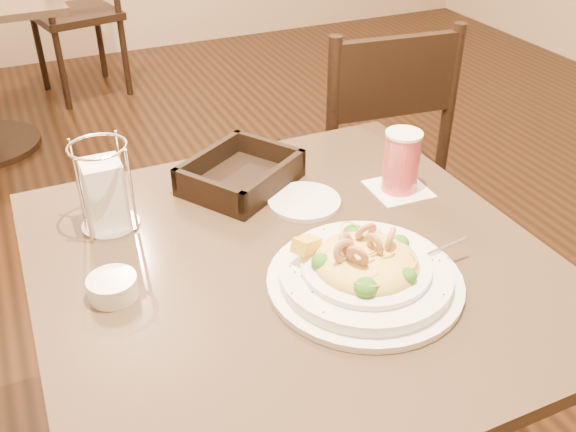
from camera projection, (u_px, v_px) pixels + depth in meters
name	position (u px, v px, depth m)	size (l,w,h in m)	color
main_table	(292.00, 350.00, 1.29)	(0.90, 0.90, 0.73)	black
dining_chair_near	(368.00, 155.00, 2.00)	(0.46, 0.46, 0.93)	black
dining_chair_far	(77.00, 7.00, 3.45)	(0.50, 0.50, 0.93)	black
pasta_bowl	(365.00, 270.00, 1.08)	(0.37, 0.34, 0.11)	white
drink_glass	(401.00, 162.00, 1.33)	(0.12, 0.12, 0.13)	white
bread_basket	(241.00, 176.00, 1.37)	(0.29, 0.28, 0.06)	black
napkin_caddy	(105.00, 192.00, 1.21)	(0.11, 0.11, 0.18)	silver
side_plate	(304.00, 202.00, 1.32)	(0.15, 0.15, 0.01)	white
butter_ramekin	(113.00, 287.00, 1.07)	(0.08, 0.08, 0.04)	white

